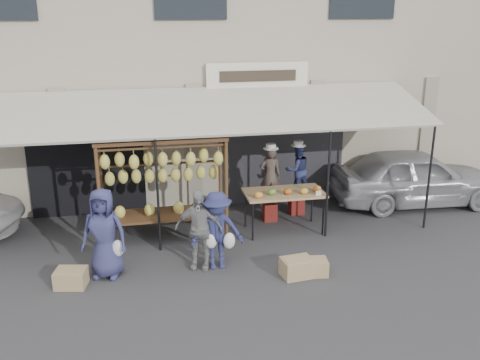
{
  "coord_description": "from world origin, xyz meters",
  "views": [
    {
      "loc": [
        -1.33,
        -8.79,
        4.72
      ],
      "look_at": [
        0.69,
        1.4,
        1.3
      ],
      "focal_mm": 40.0,
      "sensor_mm": 36.0,
      "label": 1
    }
  ],
  "objects_px": {
    "customer_left": "(104,233)",
    "crate_far": "(71,278)",
    "produce_table": "(285,194)",
    "banana_rack": "(162,169)",
    "customer_mid": "(199,229)",
    "customer_right": "(217,231)",
    "vendor_right": "(297,170)",
    "vendor_left": "(270,175)",
    "crate_near_a": "(297,268)",
    "sedan": "(416,177)",
    "crate_near_b": "(314,267)"
  },
  "relations": [
    {
      "from": "customer_left",
      "to": "crate_far",
      "type": "height_order",
      "value": "customer_left"
    },
    {
      "from": "vendor_right",
      "to": "customer_right",
      "type": "height_order",
      "value": "vendor_right"
    },
    {
      "from": "banana_rack",
      "to": "produce_table",
      "type": "bearing_deg",
      "value": -1.26
    },
    {
      "from": "banana_rack",
      "to": "produce_table",
      "type": "relative_size",
      "value": 1.53
    },
    {
      "from": "banana_rack",
      "to": "customer_right",
      "type": "xyz_separation_m",
      "value": [
        0.88,
        -1.44,
        -0.81
      ]
    },
    {
      "from": "customer_mid",
      "to": "vendor_right",
      "type": "bearing_deg",
      "value": 59.3
    },
    {
      "from": "vendor_right",
      "to": "customer_mid",
      "type": "relative_size",
      "value": 0.8
    },
    {
      "from": "vendor_left",
      "to": "crate_far",
      "type": "xyz_separation_m",
      "value": [
        -4.17,
        -2.27,
        -0.92
      ]
    },
    {
      "from": "vendor_left",
      "to": "customer_left",
      "type": "relative_size",
      "value": 0.78
    },
    {
      "from": "banana_rack",
      "to": "crate_far",
      "type": "bearing_deg",
      "value": -136.73
    },
    {
      "from": "produce_table",
      "to": "crate_near_a",
      "type": "distance_m",
      "value": 2.15
    },
    {
      "from": "vendor_left",
      "to": "vendor_right",
      "type": "bearing_deg",
      "value": -150.59
    },
    {
      "from": "customer_mid",
      "to": "crate_far",
      "type": "bearing_deg",
      "value": -155.19
    },
    {
      "from": "customer_mid",
      "to": "produce_table",
      "type": "bearing_deg",
      "value": 50.84
    },
    {
      "from": "banana_rack",
      "to": "sedan",
      "type": "height_order",
      "value": "banana_rack"
    },
    {
      "from": "customer_right",
      "to": "crate_near_a",
      "type": "relative_size",
      "value": 2.7
    },
    {
      "from": "crate_near_a",
      "to": "sedan",
      "type": "xyz_separation_m",
      "value": [
        3.94,
        3.02,
        0.53
      ]
    },
    {
      "from": "banana_rack",
      "to": "customer_left",
      "type": "relative_size",
      "value": 1.55
    },
    {
      "from": "produce_table",
      "to": "sedan",
      "type": "bearing_deg",
      "value": 15.72
    },
    {
      "from": "crate_near_b",
      "to": "banana_rack",
      "type": "bearing_deg",
      "value": 141.39
    },
    {
      "from": "crate_near_b",
      "to": "sedan",
      "type": "height_order",
      "value": "sedan"
    },
    {
      "from": "crate_near_b",
      "to": "crate_far",
      "type": "height_order",
      "value": "crate_far"
    },
    {
      "from": "customer_right",
      "to": "crate_near_b",
      "type": "xyz_separation_m",
      "value": [
        1.69,
        -0.61,
        -0.61
      ]
    },
    {
      "from": "produce_table",
      "to": "crate_far",
      "type": "xyz_separation_m",
      "value": [
        -4.32,
        -1.59,
        -0.71
      ]
    },
    {
      "from": "vendor_left",
      "to": "customer_left",
      "type": "height_order",
      "value": "vendor_left"
    },
    {
      "from": "customer_left",
      "to": "vendor_left",
      "type": "bearing_deg",
      "value": 45.48
    },
    {
      "from": "vendor_left",
      "to": "sedan",
      "type": "bearing_deg",
      "value": -168.0
    },
    {
      "from": "customer_mid",
      "to": "sedan",
      "type": "distance_m",
      "value": 6.1
    },
    {
      "from": "produce_table",
      "to": "customer_left",
      "type": "bearing_deg",
      "value": -160.47
    },
    {
      "from": "vendor_right",
      "to": "produce_table",
      "type": "bearing_deg",
      "value": 48.83
    },
    {
      "from": "crate_near_a",
      "to": "vendor_left",
      "type": "bearing_deg",
      "value": 86.49
    },
    {
      "from": "produce_table",
      "to": "customer_right",
      "type": "distance_m",
      "value": 2.19
    },
    {
      "from": "produce_table",
      "to": "vendor_left",
      "type": "relative_size",
      "value": 1.3
    },
    {
      "from": "crate_far",
      "to": "vendor_left",
      "type": "bearing_deg",
      "value": 28.58
    },
    {
      "from": "crate_far",
      "to": "banana_rack",
      "type": "bearing_deg",
      "value": 43.27
    },
    {
      "from": "vendor_right",
      "to": "crate_far",
      "type": "distance_m",
      "value": 5.6
    },
    {
      "from": "produce_table",
      "to": "customer_mid",
      "type": "distance_m",
      "value": 2.41
    },
    {
      "from": "vendor_right",
      "to": "crate_near_a",
      "type": "height_order",
      "value": "vendor_right"
    },
    {
      "from": "vendor_left",
      "to": "crate_near_a",
      "type": "distance_m",
      "value": 2.84
    },
    {
      "from": "vendor_right",
      "to": "sedan",
      "type": "xyz_separation_m",
      "value": [
        3.04,
        0.04,
        -0.37
      ]
    },
    {
      "from": "vendor_left",
      "to": "crate_near_a",
      "type": "relative_size",
      "value": 2.35
    },
    {
      "from": "produce_table",
      "to": "crate_near_b",
      "type": "height_order",
      "value": "produce_table"
    },
    {
      "from": "crate_near_a",
      "to": "sedan",
      "type": "height_order",
      "value": "sedan"
    },
    {
      "from": "crate_near_a",
      "to": "customer_mid",
      "type": "bearing_deg",
      "value": 157.74
    },
    {
      "from": "banana_rack",
      "to": "customer_mid",
      "type": "bearing_deg",
      "value": -67.96
    },
    {
      "from": "customer_right",
      "to": "crate_near_a",
      "type": "bearing_deg",
      "value": -23.28
    },
    {
      "from": "customer_right",
      "to": "banana_rack",
      "type": "bearing_deg",
      "value": 122.28
    },
    {
      "from": "customer_left",
      "to": "crate_near_b",
      "type": "xyz_separation_m",
      "value": [
        3.72,
        -0.68,
        -0.69
      ]
    },
    {
      "from": "vendor_right",
      "to": "crate_far",
      "type": "height_order",
      "value": "vendor_right"
    },
    {
      "from": "crate_far",
      "to": "crate_near_a",
      "type": "bearing_deg",
      "value": -5.88
    }
  ]
}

